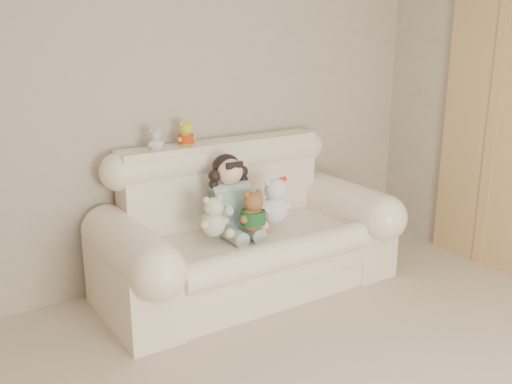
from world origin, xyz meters
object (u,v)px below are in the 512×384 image
object	(u,v)px
brown_teddy	(253,207)
seated_child	(229,194)
white_cat	(275,196)
cream_teddy	(213,212)
sofa	(248,221)

from	to	relation	value
brown_teddy	seated_child	bearing A→B (deg)	94.55
white_cat	cream_teddy	xyz separation A→B (m)	(-0.48, 0.01, -0.04)
seated_child	cream_teddy	world-z (taller)	seated_child
seated_child	white_cat	distance (m)	0.31
seated_child	brown_teddy	bearing A→B (deg)	-71.84
brown_teddy	sofa	bearing A→B (deg)	62.42
sofa	seated_child	world-z (taller)	sofa
brown_teddy	white_cat	bearing A→B (deg)	6.92
sofa	cream_teddy	bearing A→B (deg)	-164.09
seated_child	brown_teddy	size ratio (longest dim) A/B	1.71
white_cat	cream_teddy	size ratio (longest dim) A/B	1.22
white_cat	seated_child	bearing A→B (deg)	155.76
seated_child	sofa	bearing A→B (deg)	-30.78
white_cat	sofa	bearing A→B (deg)	157.95
white_cat	cream_teddy	bearing A→B (deg)	-170.18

